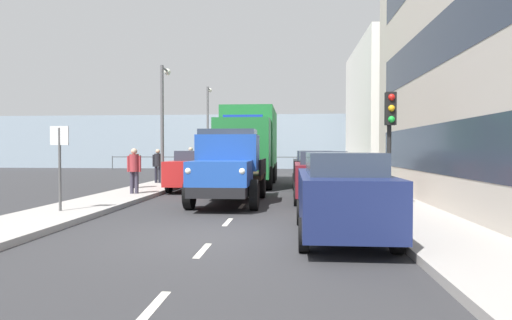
{
  "coord_description": "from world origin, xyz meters",
  "views": [
    {
      "loc": [
        -1.56,
        8.66,
        1.79
      ],
      "look_at": [
        -0.03,
        -9.78,
        1.32
      ],
      "focal_mm": 30.28,
      "sensor_mm": 36.0,
      "label": 1
    }
  ],
  "objects": [
    {
      "name": "pedestrian_in_dark_coat",
      "position": [
        5.05,
        -9.04,
        1.13
      ],
      "size": [
        0.53,
        0.34,
        1.66
      ],
      "color": "#383342",
      "rests_on": "sidewalk_right"
    },
    {
      "name": "car_red_oppositeside_0",
      "position": [
        2.56,
        -9.98,
        0.9
      ],
      "size": [
        1.95,
        4.55,
        1.72
      ],
      "color": "#B21E1E",
      "rests_on": "ground_plane"
    },
    {
      "name": "pedestrian_by_lamp",
      "position": [
        4.95,
        -11.87,
        1.11
      ],
      "size": [
        0.53,
        0.34,
        1.64
      ],
      "color": "black",
      "rests_on": "sidewalk_right"
    },
    {
      "name": "car_black_kerbside_2",
      "position": [
        -2.56,
        -11.42,
        0.9
      ],
      "size": [
        1.93,
        4.13,
        1.72
      ],
      "color": "black",
      "rests_on": "ground_plane"
    },
    {
      "name": "truck_vintage_blue",
      "position": [
        0.5,
        -5.18,
        1.18
      ],
      "size": [
        2.17,
        5.64,
        2.43
      ],
      "color": "black",
      "rests_on": "ground_plane"
    },
    {
      "name": "pedestrian_with_bag",
      "position": [
        3.97,
        -14.57,
        1.18
      ],
      "size": [
        0.53,
        0.34,
        1.75
      ],
      "color": "black",
      "rests_on": "sidewalk_right"
    },
    {
      "name": "car_navy_kerbside_near",
      "position": [
        -2.56,
        -0.16,
        0.9
      ],
      "size": [
        1.76,
        4.37,
        1.72
      ],
      "color": "navy",
      "rests_on": "ground_plane"
    },
    {
      "name": "sidewalk_left",
      "position": [
        -4.55,
        -9.89,
        0.07
      ],
      "size": [
        2.09,
        36.67,
        0.15
      ],
      "primitive_type": "cube",
      "color": "#9E9993",
      "rests_on": "ground_plane"
    },
    {
      "name": "sea_horizon",
      "position": [
        0.0,
        -31.23,
        2.5
      ],
      "size": [
        80.0,
        0.8,
        5.0
      ],
      "primitive_type": "cube",
      "color": "#8C9EAD",
      "rests_on": "ground_plane"
    },
    {
      "name": "lorry_cargo_green",
      "position": [
        0.59,
        -13.11,
        2.08
      ],
      "size": [
        2.58,
        8.2,
        3.87
      ],
      "color": "#1E7033",
      "rests_on": "ground_plane"
    },
    {
      "name": "street_sign",
      "position": [
        4.57,
        -2.29,
        1.68
      ],
      "size": [
        0.5,
        0.07,
        2.25
      ],
      "color": "#4C4C4C",
      "rests_on": "sidewalk_right"
    },
    {
      "name": "pedestrian_couple_b",
      "position": [
        4.24,
        -6.81,
        1.13
      ],
      "size": [
        0.53,
        0.34,
        1.67
      ],
      "color": "#383342",
      "rests_on": "sidewalk_right"
    },
    {
      "name": "building_far_block",
      "position": [
        -8.71,
        -19.06,
        4.14
      ],
      "size": [
        6.23,
        10.39,
        8.28
      ],
      "color": "silver",
      "rests_on": "ground_plane"
    },
    {
      "name": "road_centreline_markings",
      "position": [
        0.0,
        -10.12,
        0.0
      ],
      "size": [
        0.12,
        33.64,
        0.01
      ],
      "color": "silver",
      "rests_on": "ground_plane"
    },
    {
      "name": "ground_plane",
      "position": [
        0.0,
        -9.89,
        0.0
      ],
      "size": [
        80.0,
        80.0,
        0.0
      ],
      "primitive_type": "plane",
      "color": "#2D2D30"
    },
    {
      "name": "lamp_post_far",
      "position": [
        4.61,
        -22.82,
        3.88
      ],
      "size": [
        0.32,
        1.14,
        6.24
      ],
      "color": "#59595B",
      "rests_on": "sidewalk_right"
    },
    {
      "name": "sidewalk_right",
      "position": [
        4.55,
        -9.89,
        0.07
      ],
      "size": [
        2.09,
        36.67,
        0.15
      ],
      "primitive_type": "cube",
      "color": "#9E9993",
      "rests_on": "ground_plane"
    },
    {
      "name": "car_maroon_kerbside_1",
      "position": [
        -2.56,
        -6.15,
        0.89
      ],
      "size": [
        1.87,
        3.91,
        1.72
      ],
      "color": "maroon",
      "rests_on": "ground_plane"
    },
    {
      "name": "pedestrian_couple_a",
      "position": [
        3.99,
        -16.13,
        1.15
      ],
      "size": [
        0.53,
        0.34,
        1.7
      ],
      "color": "#4C473D",
      "rests_on": "sidewalk_right"
    },
    {
      "name": "seawall_railing",
      "position": [
        -0.0,
        -27.63,
        0.92
      ],
      "size": [
        28.08,
        0.08,
        1.2
      ],
      "color": "#4C5156",
      "rests_on": "ground_plane"
    },
    {
      "name": "traffic_light_near",
      "position": [
        -4.26,
        -3.5,
        2.47
      ],
      "size": [
        0.28,
        0.41,
        3.2
      ],
      "color": "black",
      "rests_on": "sidewalk_left"
    },
    {
      "name": "lamp_post_promenade",
      "position": [
        4.45,
        -11.16,
        3.51
      ],
      "size": [
        0.32,
        1.14,
        5.54
      ],
      "color": "#59595B",
      "rests_on": "sidewalk_right"
    }
  ]
}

